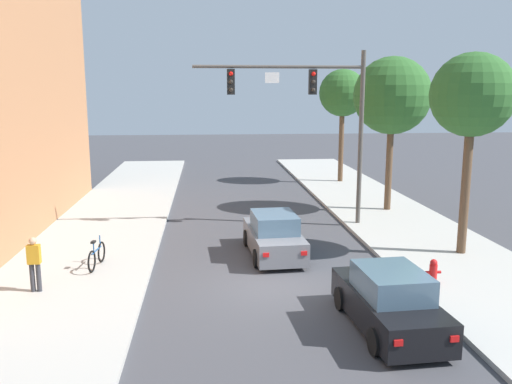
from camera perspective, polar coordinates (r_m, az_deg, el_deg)
name	(u,v)px	position (r m, az deg, el deg)	size (l,w,h in m)	color
ground_plane	(277,287)	(16.72, 2.29, -10.07)	(120.00, 120.00, 0.00)	#424247
sidewalk_left	(61,291)	(17.13, -20.16, -9.95)	(5.00, 60.00, 0.15)	#B2AFA8
sidewalk_right	(479,277)	(18.66, 22.72, -8.43)	(5.00, 60.00, 0.15)	#B2AFA8
traffic_signal_mast	(314,105)	(23.16, 6.21, 9.27)	(7.33, 0.38, 7.50)	#514C47
car_lead_grey	(274,236)	(19.55, 1.91, -4.75)	(2.01, 4.32, 1.60)	slate
car_following_black	(389,302)	(14.07, 14.01, -11.33)	(2.02, 4.32, 1.60)	black
pedestrian_sidewalk_left_walker	(34,261)	(16.90, -22.63, -6.87)	(0.36, 0.22, 1.64)	#333338
bicycle_leaning	(97,256)	(18.65, -16.68, -6.55)	(0.25, 1.77, 0.98)	black
fire_hydrant	(433,271)	(17.44, 18.43, -7.97)	(0.48, 0.24, 0.72)	red
street_tree_nearest	(472,97)	(20.14, 22.13, 9.43)	(2.92, 2.92, 7.12)	brown
street_tree_second	(392,96)	(26.80, 14.37, 9.90)	(3.72, 3.72, 7.45)	brown
street_tree_third	(343,94)	(35.01, 9.25, 10.34)	(3.00, 3.00, 7.21)	brown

